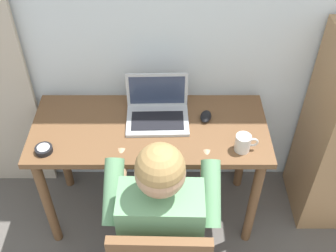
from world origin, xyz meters
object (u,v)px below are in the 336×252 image
object	(u,v)px
person_seated	(162,210)
computer_mouse	(206,116)
coffee_mug	(244,143)
laptop	(158,110)
desk	(150,142)
desk_clock	(44,149)

from	to	relation	value
person_seated	computer_mouse	distance (m)	0.62
coffee_mug	laptop	bearing A→B (deg)	150.30
desk	computer_mouse	distance (m)	0.35
laptop	coffee_mug	distance (m)	0.51
desk_clock	coffee_mug	xyz separation A→B (m)	(1.02, 0.01, 0.03)
desk	desk_clock	xyz separation A→B (m)	(-0.53, -0.18, 0.13)
computer_mouse	coffee_mug	bearing A→B (deg)	-41.46
desk	coffee_mug	xyz separation A→B (m)	(0.48, -0.17, 0.16)
desk	computer_mouse	bearing A→B (deg)	12.27
desk	laptop	size ratio (longest dim) A/B	3.75
person_seated	laptop	world-z (taller)	person_seated
desk_clock	coffee_mug	bearing A→B (deg)	0.78
computer_mouse	desk_clock	xyz separation A→B (m)	(-0.85, -0.25, -0.00)
computer_mouse	coffee_mug	distance (m)	0.30
person_seated	coffee_mug	xyz separation A→B (m)	(0.41, 0.33, 0.11)
person_seated	desk_clock	size ratio (longest dim) A/B	13.43
desk	person_seated	distance (m)	0.51
person_seated	coffee_mug	world-z (taller)	person_seated
person_seated	desk	bearing A→B (deg)	98.46
person_seated	desk_clock	bearing A→B (deg)	152.71
desk_clock	person_seated	bearing A→B (deg)	-27.29
coffee_mug	computer_mouse	bearing A→B (deg)	126.06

